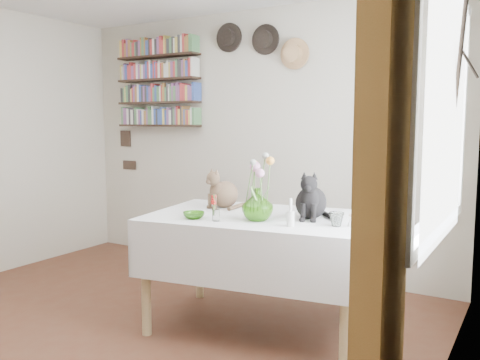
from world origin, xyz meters
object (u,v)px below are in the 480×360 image
Objects in this scene: dining_table at (260,243)px; bookshelf_unit at (158,83)px; black_cat at (311,194)px; tabby_cat at (225,187)px; flower_vase at (258,204)px.

dining_table is 2.55m from bookshelf_unit.
dining_table is 4.98× the size of black_cat.
black_cat is 0.33× the size of bookshelf_unit.
tabby_cat is 2.03m from bookshelf_unit.
black_cat is at bearing 12.79° from dining_table.
black_cat is at bearing -26.88° from bookshelf_unit.
dining_table is 0.54m from tabby_cat.
flower_vase is at bearing -152.42° from black_cat.
tabby_cat is 0.73m from black_cat.
dining_table is 0.50m from black_cat.
dining_table is 7.64× the size of flower_vase.
dining_table is at bearing 113.58° from flower_vase.
bookshelf_unit is (-1.50, 1.05, 0.89)m from tabby_cat.
bookshelf_unit is at bearing 164.85° from tabby_cat.
bookshelf_unit is (-1.95, 1.38, 0.93)m from flower_vase.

